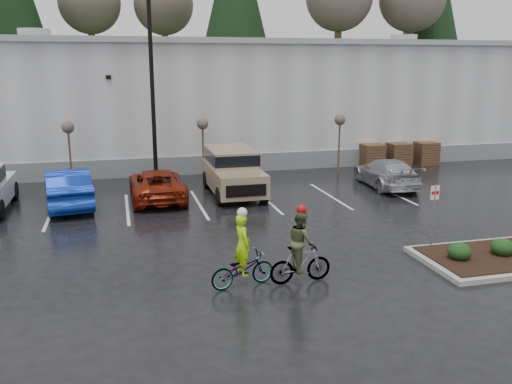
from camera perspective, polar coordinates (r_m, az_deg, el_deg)
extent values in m
plane|color=black|center=(16.52, 6.91, -7.60)|extent=(120.00, 120.00, 0.00)
cube|color=silver|center=(36.86, -5.53, 9.65)|extent=(60.00, 15.00, 7.00)
cube|color=slate|center=(29.84, -3.13, 2.99)|extent=(60.00, 0.12, 1.00)
cube|color=#999B9E|center=(36.79, -5.66, 15.17)|extent=(60.50, 15.50, 0.30)
cube|color=#1E3918|center=(59.68, -9.05, 10.50)|extent=(80.00, 25.00, 6.00)
cylinder|color=black|center=(26.42, -10.84, 10.17)|extent=(0.20, 0.20, 9.00)
cylinder|color=#442D1B|center=(27.79, -18.96, 3.39)|extent=(0.10, 0.10, 2.80)
sphere|color=#4E453F|center=(27.59, -19.19, 6.46)|extent=(0.60, 0.60, 0.60)
cylinder|color=#442D1B|center=(28.02, -5.58, 4.13)|extent=(0.10, 0.10, 2.80)
sphere|color=#4E453F|center=(27.82, -5.65, 7.18)|extent=(0.60, 0.60, 0.60)
cylinder|color=#442D1B|center=(30.07, 8.72, 4.68)|extent=(0.10, 0.10, 2.80)
sphere|color=#4E453F|center=(29.89, 8.83, 7.52)|extent=(0.60, 0.60, 0.60)
cube|color=#442D1B|center=(32.12, 12.10, 3.78)|extent=(1.20, 1.20, 1.35)
cube|color=#442D1B|center=(32.91, 14.76, 3.86)|extent=(1.20, 1.20, 1.35)
cube|color=#442D1B|center=(33.82, 17.43, 3.94)|extent=(1.20, 1.20, 1.35)
ellipsoid|color=#123514|center=(17.38, 20.63, -5.86)|extent=(0.70, 0.70, 0.52)
ellipsoid|color=#123514|center=(18.27, 24.51, -5.31)|extent=(0.70, 0.70, 0.52)
cylinder|color=gray|center=(18.02, 18.13, -2.70)|extent=(0.05, 0.05, 2.20)
cube|color=white|center=(17.81, 18.33, -0.07)|extent=(0.30, 0.02, 0.45)
cube|color=red|center=(17.80, 18.34, -0.08)|extent=(0.26, 0.02, 0.10)
imported|color=navy|center=(24.01, -19.22, 0.47)|extent=(2.41, 5.18, 1.64)
imported|color=maroon|center=(24.22, -10.39, 0.78)|extent=(2.30, 4.93, 1.36)
imported|color=#B0B1B8|center=(27.07, 13.52, 1.97)|extent=(2.26, 4.88, 1.38)
imported|color=#3F3F44|center=(14.74, -1.43, -8.16)|extent=(1.91, 1.01, 0.96)
imported|color=#A4EC0D|center=(14.49, -1.45, -5.56)|extent=(0.52, 0.68, 1.67)
sphere|color=silver|center=(14.23, -1.47, -2.19)|extent=(0.28, 0.28, 0.28)
imported|color=#3F3F44|center=(15.01, 4.70, -7.56)|extent=(1.73, 0.60, 1.07)
imported|color=#48522B|center=(14.79, 4.75, -5.19)|extent=(0.49, 0.84, 1.68)
sphere|color=#990C0C|center=(14.53, 4.82, -1.85)|extent=(0.28, 0.28, 0.28)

